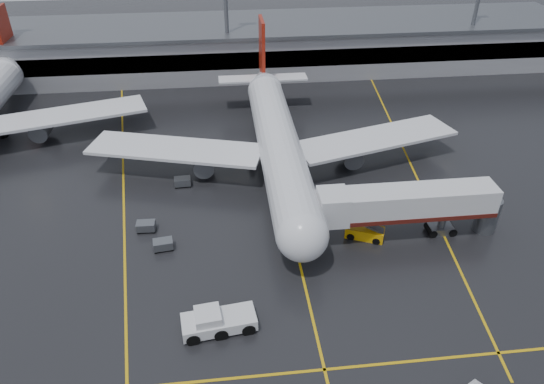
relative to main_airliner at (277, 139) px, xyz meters
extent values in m
plane|color=black|center=(0.00, -9.70, -4.21)|extent=(220.00, 220.00, 0.00)
cube|color=gold|center=(0.00, -9.70, -4.20)|extent=(0.25, 90.00, 0.02)
cube|color=gold|center=(0.00, -31.70, -4.20)|extent=(60.00, 0.25, 0.02)
cube|color=gold|center=(-20.00, 0.30, -4.20)|extent=(9.99, 69.35, 0.02)
cube|color=gold|center=(18.00, 0.30, -4.20)|extent=(7.57, 69.64, 0.02)
cube|color=gray|center=(0.00, 38.30, -0.21)|extent=(120.00, 18.00, 8.00)
cube|color=black|center=(0.00, 29.50, 0.29)|extent=(120.00, 0.40, 3.00)
cube|color=#595B60|center=(0.00, 38.30, 4.09)|extent=(122.00, 19.00, 0.60)
cylinder|color=#595B60|center=(-5.00, 32.30, 8.29)|extent=(0.70, 0.70, 25.00)
cylinder|color=#595B60|center=(40.00, 32.30, 8.29)|extent=(0.70, 0.70, 25.00)
cylinder|color=silver|center=(0.00, -1.70, -0.01)|extent=(5.20, 36.00, 5.20)
sphere|color=silver|center=(0.00, -19.70, -0.01)|extent=(5.20, 5.20, 5.20)
cone|color=silver|center=(0.00, 19.30, 0.59)|extent=(4.94, 8.00, 4.94)
cube|color=maroon|center=(0.00, 20.30, 5.49)|extent=(0.50, 5.50, 8.50)
cube|color=silver|center=(0.00, 19.30, 0.79)|extent=(14.00, 3.00, 0.25)
cube|color=silver|center=(-13.00, 0.30, -0.81)|extent=(22.80, 11.83, 0.40)
cube|color=silver|center=(13.00, 0.30, -0.81)|extent=(22.80, 11.83, 0.40)
cylinder|color=#595B60|center=(-9.50, -0.70, -2.21)|extent=(2.60, 4.50, 2.60)
cylinder|color=#595B60|center=(9.50, -0.70, -2.21)|extent=(2.60, 4.50, 2.60)
cylinder|color=#595B60|center=(0.00, -16.70, -3.21)|extent=(0.56, 0.56, 2.00)
cylinder|color=#595B60|center=(-3.20, 1.30, -3.21)|extent=(0.56, 0.56, 2.00)
cylinder|color=#595B60|center=(3.20, 1.30, -3.21)|extent=(0.56, 0.56, 2.00)
cylinder|color=black|center=(0.00, -16.70, -3.76)|extent=(0.40, 1.10, 1.10)
cylinder|color=black|center=(-3.20, 1.30, -3.66)|extent=(1.00, 1.40, 1.40)
cylinder|color=black|center=(3.20, 1.30, -3.66)|extent=(1.00, 1.40, 1.40)
cone|color=silver|center=(-42.00, 31.30, 0.59)|extent=(4.94, 8.00, 4.94)
cube|color=maroon|center=(-42.00, 32.30, 5.49)|extent=(0.50, 5.50, 8.50)
cube|color=silver|center=(-42.00, 31.30, 0.79)|extent=(14.00, 3.00, 0.25)
cube|color=silver|center=(-29.00, 12.30, -0.81)|extent=(22.80, 11.83, 0.40)
cylinder|color=#595B60|center=(-32.50, 11.30, -2.21)|extent=(2.60, 4.50, 2.60)
cylinder|color=#595B60|center=(-38.80, 13.30, -3.21)|extent=(0.56, 0.56, 2.00)
cylinder|color=black|center=(-38.80, 13.30, -3.66)|extent=(1.00, 1.40, 1.40)
cube|color=silver|center=(12.00, -15.70, 0.19)|extent=(18.00, 3.20, 3.00)
cube|color=#4D140F|center=(12.00, -15.70, -1.11)|extent=(18.00, 3.30, 0.50)
cube|color=silver|center=(3.80, -15.70, 0.19)|extent=(3.00, 3.40, 3.30)
cylinder|color=#595B60|center=(16.00, -15.70, -2.71)|extent=(0.80, 0.80, 3.00)
cube|color=#595B60|center=(16.00, -15.70, -3.76)|extent=(2.60, 1.60, 0.90)
cylinder|color=#595B60|center=(21.00, -15.70, -2.21)|extent=(2.40, 2.40, 4.00)
cylinder|color=black|center=(14.90, -15.70, -3.76)|extent=(0.90, 1.80, 0.90)
cylinder|color=black|center=(17.10, -15.70, -3.76)|extent=(0.90, 1.80, 0.90)
cube|color=silver|center=(-8.26, -26.50, -3.39)|extent=(6.63, 3.30, 1.09)
cube|color=silver|center=(-9.16, -26.61, -2.48)|extent=(2.43, 2.43, 0.91)
cube|color=black|center=(-9.16, -26.61, -2.48)|extent=(2.19, 2.19, 0.82)
cylinder|color=black|center=(-10.60, -26.79, -3.71)|extent=(1.50, 2.85, 1.18)
cylinder|color=black|center=(-8.26, -26.50, -3.71)|extent=(1.50, 2.85, 1.18)
cylinder|color=black|center=(-5.91, -26.22, -3.71)|extent=(1.50, 2.85, 1.18)
cube|color=#E19C09|center=(7.59, -15.55, -3.59)|extent=(4.40, 3.14, 1.24)
cube|color=#595B60|center=(7.59, -15.55, -2.40)|extent=(4.00, 2.46, 1.42)
cylinder|color=black|center=(6.34, -15.03, -3.87)|extent=(1.47, 2.07, 0.79)
cylinder|color=black|center=(8.83, -16.08, -3.87)|extent=(1.47, 2.07, 0.79)
cube|color=#595B60|center=(-13.80, -15.17, -3.56)|extent=(2.15, 1.55, 0.90)
cylinder|color=black|center=(-14.53, -15.77, -4.03)|extent=(0.40, 0.20, 0.40)
cylinder|color=black|center=(-12.94, -15.56, -4.03)|extent=(0.40, 0.20, 0.40)
cylinder|color=black|center=(-14.66, -14.78, -4.03)|extent=(0.40, 0.20, 0.40)
cylinder|color=black|center=(-13.07, -14.57, -4.03)|extent=(0.40, 0.20, 0.40)
cube|color=#595B60|center=(-15.88, -11.80, -3.56)|extent=(2.03, 1.35, 0.90)
cylinder|color=black|center=(-16.69, -12.28, -4.03)|extent=(0.40, 0.20, 0.40)
cylinder|color=black|center=(-15.09, -12.32, -4.03)|extent=(0.40, 0.20, 0.40)
cylinder|color=black|center=(-16.66, -11.28, -4.03)|extent=(0.40, 0.20, 0.40)
cylinder|color=black|center=(-15.06, -11.32, -4.03)|extent=(0.40, 0.20, 0.40)
cube|color=#595B60|center=(-12.24, -3.09, -3.56)|extent=(2.07, 1.41, 0.90)
cylinder|color=black|center=(-13.01, -3.63, -4.03)|extent=(0.40, 0.20, 0.40)
cylinder|color=black|center=(-11.41, -3.54, -4.03)|extent=(0.40, 0.20, 0.40)
cylinder|color=black|center=(-13.07, -2.64, -4.03)|extent=(0.40, 0.20, 0.40)
cylinder|color=black|center=(-11.47, -2.55, -4.03)|extent=(0.40, 0.20, 0.40)
camera|label=1|loc=(-7.01, -56.59, 29.92)|focal=33.17mm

